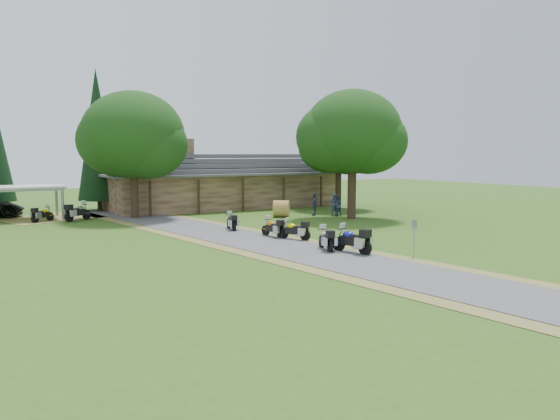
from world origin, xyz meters
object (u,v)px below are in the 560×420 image
motorcycle_row_c (294,229)px  motorcycle_row_b (326,238)px  motorcycle_carport_b (78,211)px  motorcycle_row_e (231,221)px  hay_bale (281,209)px  motorcycle_row_d (273,227)px  carport (22,203)px  lodge (221,180)px  motorcycle_row_a (352,239)px  motorcycle_carport_a (43,214)px

motorcycle_row_c → motorcycle_row_b: bearing=143.1°
motorcycle_carport_b → motorcycle_row_e: bearing=-85.7°
motorcycle_carport_b → hay_bale: motorcycle_carport_b is taller
motorcycle_row_d → motorcycle_row_e: 4.10m
motorcycle_row_d → carport: bearing=25.8°
lodge → motorcycle_carport_b: size_ratio=10.33×
motorcycle_row_b → hay_bale: (5.46, 13.70, 0.03)m
motorcycle_carport_b → motorcycle_row_a: bearing=-98.6°
lodge → motorcycle_row_b: size_ratio=11.81×
lodge → motorcycle_row_c: 20.33m
lodge → motorcycle_row_c: lodge is taller
motorcycle_row_c → motorcycle_carport_b: 17.90m
motorcycle_row_a → hay_bale: 15.77m
motorcycle_carport_b → motorcycle_carport_a: bearing=133.3°
motorcycle_row_a → motorcycle_carport_a: 24.01m
motorcycle_row_d → motorcycle_row_e: (-0.79, 4.03, -0.04)m
motorcycle_row_b → motorcycle_carport_b: (-8.52, 19.21, 0.09)m
carport → motorcycle_row_e: carport is taller
carport → motorcycle_row_a: (12.61, -23.10, -0.54)m
motorcycle_row_c → motorcycle_carport_b: motorcycle_carport_b is taller
motorcycle_row_d → motorcycle_carport_b: (-8.37, 14.08, 0.10)m
motorcycle_row_b → motorcycle_row_e: 9.20m
motorcycle_row_e → motorcycle_row_d: bearing=-158.7°
motorcycle_row_b → motorcycle_carport_a: 22.56m
motorcycle_carport_b → hay_bale: bearing=-54.2°
motorcycle_row_e → motorcycle_carport_b: motorcycle_carport_b is taller
motorcycle_row_b → motorcycle_row_d: size_ratio=1.01×
lodge → motorcycle_row_b: lodge is taller
motorcycle_row_b → motorcycle_carport_a: (-10.84, 19.79, -0.02)m
carport → motorcycle_carport_a: size_ratio=3.31×
carport → motorcycle_row_b: carport is taller
motorcycle_row_b → motorcycle_row_d: bearing=19.1°
motorcycle_row_a → hay_bale: size_ratio=1.61×
motorcycle_row_b → motorcycle_carport_b: size_ratio=0.87×
carport → motorcycle_row_c: 21.94m
motorcycle_row_c → lodge: bearing=-42.8°
lodge → motorcycle_row_b: bearing=-101.5°
motorcycle_row_e → motorcycle_carport_a: motorcycle_carport_a is taller
motorcycle_row_a → motorcycle_carport_b: bearing=10.3°
motorcycle_row_b → motorcycle_carport_b: bearing=41.3°
motorcycle_row_e → hay_bale: 7.85m
motorcycle_row_a → motorcycle_carport_b: 22.46m
lodge → motorcycle_row_d: 19.10m
carport → motorcycle_row_d: bearing=-54.0°
motorcycle_row_d → motorcycle_row_c: bearing=-167.4°
motorcycle_row_e → motorcycle_carport_b: size_ratio=0.81×
motorcycle_row_d → hay_bale: (5.61, 8.58, 0.03)m
motorcycle_row_a → hay_bale: motorcycle_row_a is taller
lodge → motorcycle_row_e: lodge is taller
carport → motorcycle_row_c: (12.41, -18.08, -0.65)m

